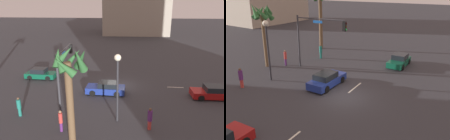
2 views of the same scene
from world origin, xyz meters
The scene contains 13 objects.
ground_plane centered at (0.00, 0.00, 0.00)m, with size 220.00×220.00×0.00m, color #333338.
lane_stripe_1 centered at (-12.03, 0.00, 0.01)m, with size 2.08×0.14×0.01m, color silver.
lane_stripe_2 centered at (-6.91, 0.00, 0.01)m, with size 1.92×0.14×0.01m, color silver.
lane_stripe_3 centered at (2.07, 0.00, 0.01)m, with size 2.59×0.14×0.01m, color silver.
car_0 centered at (10.36, -1.66, 0.63)m, with size 3.99×1.91×1.38m.
car_1 centered at (1.14, 2.47, 0.63)m, with size 4.30×1.93×1.36m.
car_2 centered at (-10.15, 2.63, 0.64)m, with size 4.16×1.96×1.39m.
traffic_signal centered at (4.56, 6.16, 4.05)m, with size 0.68×5.99×5.86m.
streetlamp centered at (-0.45, 8.05, 4.15)m, with size 0.56×0.56×5.89m.
pedestrian_0 centered at (3.84, 9.95, 0.98)m, with size 0.33×0.33×1.82m.
pedestrian_1 centered at (-3.10, 9.07, 0.99)m, with size 0.49×0.49×1.88m.
pedestrian_2 centered at (8.27, 7.96, 0.95)m, with size 0.52×0.52×1.80m.
palm_tree_0 centered at (2.41, 11.47, 5.28)m, with size 2.56×2.48×7.22m.
Camera 1 is at (-1.41, 24.00, 9.78)m, focal length 33.98 mm.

